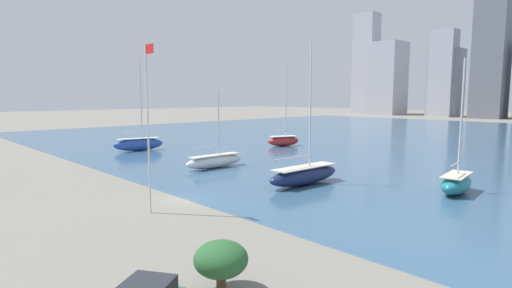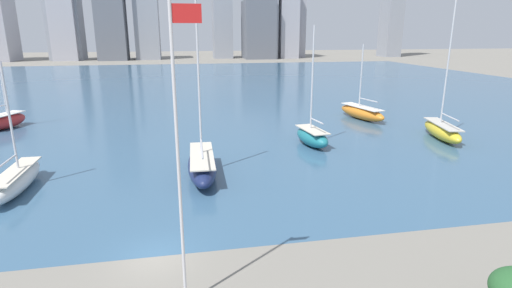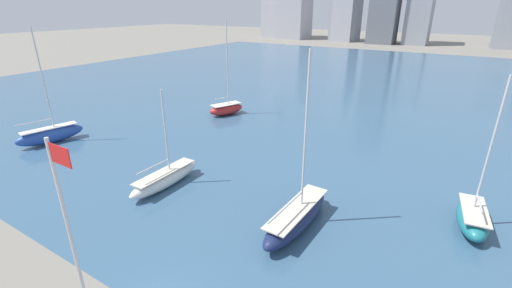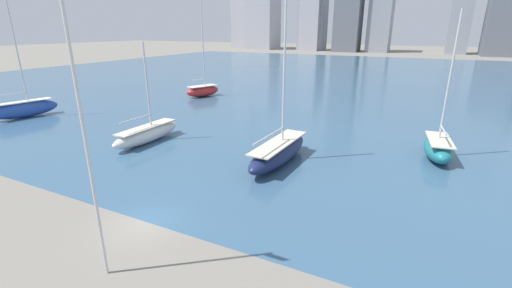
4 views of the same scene
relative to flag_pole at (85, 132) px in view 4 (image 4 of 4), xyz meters
name	(u,v)px [view 4 (image 4 of 4)]	position (x,y,z in m)	size (l,w,h in m)	color
ground_plane	(146,222)	(-1.66, 4.27, -7.06)	(500.00, 500.00, 0.00)	gray
harbor_water	(362,79)	(-1.66, 74.27, -7.06)	(180.00, 140.00, 0.00)	#385B7A
flag_pole	(85,132)	(0.00, 0.00, 0.00)	(1.24, 0.14, 13.12)	silver
distant_city_skyline	(397,3)	(-6.15, 174.87, 15.40)	(204.38, 20.41, 71.41)	#A8A8B2
sailboat_white	(147,134)	(-12.62, 16.04, -6.15)	(1.98, 8.85, 9.90)	white
sailboat_navy	(279,152)	(1.71, 16.74, -6.01)	(2.72, 9.90, 14.40)	#19234C
sailboat_red	(203,90)	(-22.01, 39.24, -5.98)	(4.62, 6.59, 15.10)	#B72828
sailboat_blue	(24,108)	(-34.46, 16.65, -5.86)	(3.38, 8.47, 14.83)	#284CA8
sailboat_teal	(438,148)	(14.04, 24.16, -6.03)	(3.02, 6.38, 12.64)	#1E757F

